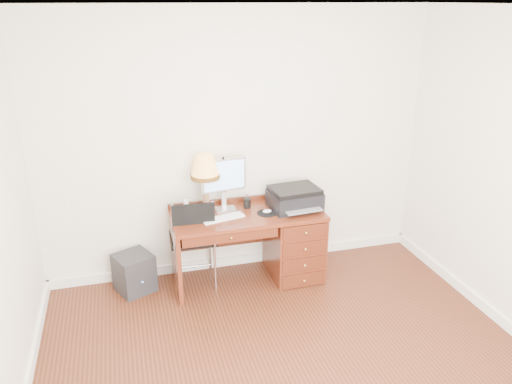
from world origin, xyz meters
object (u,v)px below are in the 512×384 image
object	(u,v)px
leg_lamp	(205,170)
equipment_box	(134,273)
desk	(278,239)
monitor	(224,178)
phone	(187,211)
chair	(194,234)
printer	(294,198)

from	to	relation	value
leg_lamp	equipment_box	size ratio (longest dim) A/B	1.51
desk	monitor	xyz separation A→B (m)	(-0.51, 0.16, 0.67)
phone	equipment_box	size ratio (longest dim) A/B	0.44
leg_lamp	phone	bearing A→B (deg)	-160.76
chair	phone	bearing A→B (deg)	133.95
monitor	phone	size ratio (longest dim) A/B	3.07
monitor	chair	xyz separation A→B (m)	(-0.35, -0.14, -0.50)
leg_lamp	monitor	bearing A→B (deg)	2.96
leg_lamp	chair	size ratio (longest dim) A/B	0.62
desk	equipment_box	xyz separation A→B (m)	(-1.46, 0.10, -0.22)
desk	leg_lamp	distance (m)	1.05
desk	printer	xyz separation A→B (m)	(0.17, -0.00, 0.44)
phone	desk	bearing A→B (deg)	-16.12
equipment_box	monitor	bearing A→B (deg)	-20.48
phone	equipment_box	distance (m)	0.82
monitor	equipment_box	world-z (taller)	monitor
monitor	phone	bearing A→B (deg)	-176.37
desk	leg_lamp	size ratio (longest dim) A/B	2.55
desk	equipment_box	size ratio (longest dim) A/B	3.86
monitor	printer	bearing A→B (deg)	-21.53
monitor	printer	size ratio (longest dim) A/B	1.01
monitor	chair	distance (m)	0.63
printer	leg_lamp	distance (m)	0.95
monitor	equipment_box	xyz separation A→B (m)	(-0.95, -0.07, -0.89)
printer	equipment_box	bearing A→B (deg)	171.57
desk	monitor	bearing A→B (deg)	162.44
printer	chair	bearing A→B (deg)	173.63
leg_lamp	chair	xyz separation A→B (m)	(-0.16, -0.13, -0.60)
printer	chair	size ratio (longest dim) A/B	0.55
desk	equipment_box	bearing A→B (deg)	176.24
phone	leg_lamp	bearing A→B (deg)	8.12
desk	chair	xyz separation A→B (m)	(-0.86, 0.02, 0.16)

